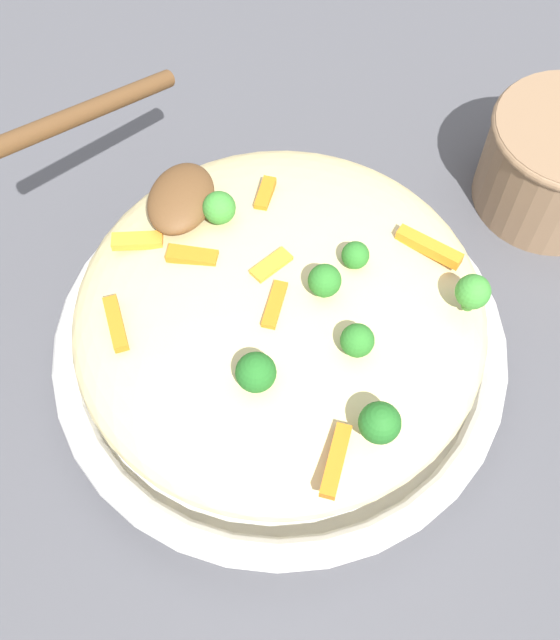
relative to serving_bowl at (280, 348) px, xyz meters
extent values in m
plane|color=#4C4C51|center=(0.00, 0.00, -0.02)|extent=(2.40, 2.40, 0.00)
cylinder|color=white|center=(0.00, 0.00, -0.01)|extent=(0.27, 0.27, 0.02)
torus|color=white|center=(0.00, 0.00, 0.01)|extent=(0.30, 0.30, 0.02)
torus|color=black|center=(0.00, 0.00, 0.01)|extent=(0.29, 0.29, 0.00)
ellipsoid|color=#DBC689|center=(0.00, 0.00, 0.05)|extent=(0.26, 0.25, 0.06)
cube|color=orange|center=(-0.05, 0.08, 0.07)|extent=(0.02, 0.04, 0.01)
cube|color=orange|center=(-0.01, -0.06, 0.08)|extent=(0.01, 0.03, 0.01)
cube|color=orange|center=(-0.01, -0.01, 0.08)|extent=(0.03, 0.02, 0.01)
cube|color=orange|center=(0.01, 0.00, 0.08)|extent=(0.03, 0.01, 0.01)
cube|color=orange|center=(-0.02, -0.09, 0.07)|extent=(0.02, 0.03, 0.01)
cube|color=orange|center=(0.04, -0.09, 0.07)|extent=(0.03, 0.02, 0.01)
cube|color=orange|center=(-0.07, -0.02, 0.07)|extent=(0.03, 0.01, 0.01)
cube|color=orange|center=(0.10, 0.05, 0.07)|extent=(0.04, 0.01, 0.01)
cylinder|color=#205B1C|center=(0.08, 0.07, 0.07)|extent=(0.01, 0.01, 0.01)
sphere|color=#236B23|center=(0.08, 0.07, 0.09)|extent=(0.02, 0.02, 0.02)
cylinder|color=#377928|center=(-0.01, 0.11, 0.07)|extent=(0.01, 0.01, 0.01)
sphere|color=#3D8E33|center=(-0.01, 0.11, 0.08)|extent=(0.02, 0.02, 0.02)
cylinder|color=#205B1C|center=(0.06, 0.00, 0.07)|extent=(0.01, 0.01, 0.01)
sphere|color=#236B23|center=(0.06, 0.00, 0.09)|extent=(0.02, 0.02, 0.02)
cylinder|color=#296820|center=(0.00, 0.03, 0.08)|extent=(0.01, 0.01, 0.01)
sphere|color=#2D7A28|center=(0.00, 0.03, 0.09)|extent=(0.02, 0.02, 0.02)
cylinder|color=#296820|center=(0.03, 0.05, 0.08)|extent=(0.01, 0.01, 0.01)
sphere|color=#2D7A28|center=(0.03, 0.05, 0.09)|extent=(0.02, 0.02, 0.02)
cylinder|color=#377928|center=(-0.04, -0.05, 0.07)|extent=(0.01, 0.01, 0.01)
sphere|color=#3D8E33|center=(-0.04, -0.05, 0.09)|extent=(0.02, 0.02, 0.02)
cylinder|color=#296820|center=(-0.02, 0.04, 0.08)|extent=(0.01, 0.01, 0.01)
sphere|color=#2D7A28|center=(-0.02, 0.04, 0.08)|extent=(0.02, 0.02, 0.02)
ellipsoid|color=brown|center=(-0.05, -0.07, 0.08)|extent=(0.06, 0.04, 0.02)
cylinder|color=brown|center=(-0.08, -0.14, 0.11)|extent=(0.15, 0.08, 0.06)
cylinder|color=#8C6B4C|center=(-0.19, 0.17, 0.02)|extent=(0.11, 0.11, 0.08)
camera|label=1|loc=(0.23, 0.05, 0.44)|focal=42.29mm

